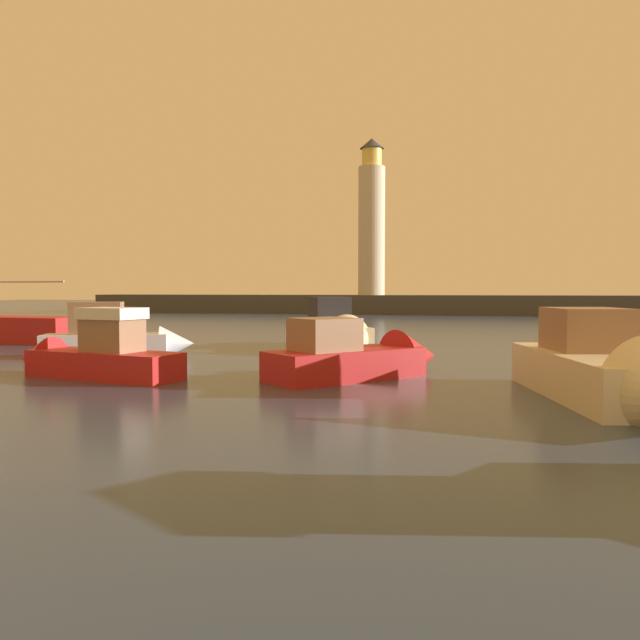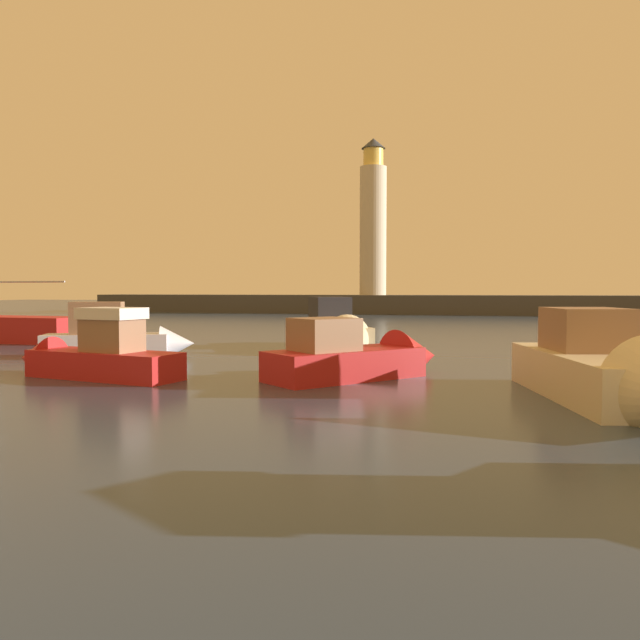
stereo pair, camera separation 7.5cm
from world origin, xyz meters
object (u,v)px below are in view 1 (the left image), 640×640
Objects in this scene: motorboat_5 at (622,377)px; motorboat_3 at (88,356)px; motorboat_0 at (121,339)px; lighthouse at (372,221)px; motorboat_2 at (338,334)px; sailboat_moored at (4,328)px; motorboat_6 at (369,357)px.

motorboat_3 is at bearing 173.83° from motorboat_5.
lighthouse is at bearing 87.19° from motorboat_0.
motorboat_5 is (17.09, -7.08, -0.00)m from motorboat_0.
motorboat_5 is at bearing -6.17° from motorboat_3.
lighthouse is 57.88m from motorboat_5.
motorboat_0 is (-2.36, -48.06, -9.60)m from lighthouse.
motorboat_3 is (-0.17, -53.53, -9.66)m from lighthouse.
motorboat_2 reaches higher than motorboat_3.
motorboat_0 is 0.95× the size of motorboat_3.
motorboat_5 is at bearing -75.04° from lighthouse.
lighthouse reaches higher than motorboat_2.
sailboat_moored is (-26.95, 12.27, -0.03)m from motorboat_5.
sailboat_moored is at bearing 157.45° from motorboat_6.
lighthouse is 52.93m from motorboat_6.
lighthouse is 49.07m from motorboat_0.
motorboat_2 is (7.88, 4.78, 0.00)m from motorboat_0.
motorboat_2 is at bearing 31.25° from motorboat_0.
motorboat_5 is (14.91, -1.61, 0.06)m from motorboat_3.
motorboat_3 is at bearing -165.59° from motorboat_6.
motorboat_0 is at bearing 111.77° from motorboat_3.
motorboat_0 is at bearing -148.75° from motorboat_2.
motorboat_6 is at bearing 149.80° from motorboat_5.
motorboat_3 is 16.08m from sailboat_moored.
motorboat_2 reaches higher than motorboat_5.
motorboat_3 is at bearing -90.19° from lighthouse.
motorboat_6 is at bearing 14.41° from motorboat_3.
sailboat_moored is at bearing -105.90° from lighthouse.
lighthouse is at bearing 99.12° from motorboat_6.
motorboat_5 is (14.74, -55.15, -9.61)m from lighthouse.
motorboat_6 is (10.61, -3.31, -0.12)m from motorboat_0.
sailboat_moored reaches higher than motorboat_3.
motorboat_5 is at bearing -30.20° from motorboat_6.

